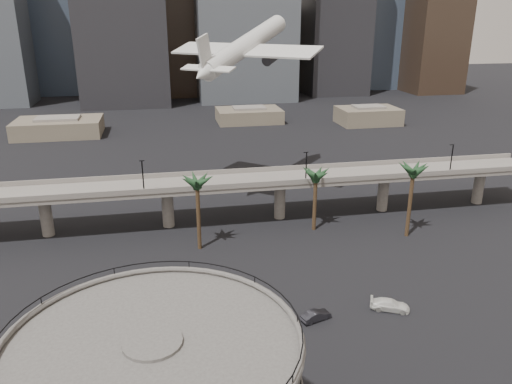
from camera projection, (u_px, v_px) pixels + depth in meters
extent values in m
torus|color=black|center=(155.00, 377.00, 37.14)|extent=(21.80, 21.80, 0.10)
cylinder|color=#474543|center=(153.00, 346.00, 36.22)|extent=(22.00, 22.00, 0.45)
torus|color=#474543|center=(152.00, 341.00, 36.06)|extent=(22.20, 22.20, 0.50)
torus|color=black|center=(152.00, 332.00, 35.80)|extent=(21.80, 21.80, 0.10)
cube|color=slate|center=(224.00, 183.00, 95.73)|extent=(130.00, 9.00, 0.90)
cube|color=slate|center=(228.00, 186.00, 91.27)|extent=(130.00, 0.30, 1.00)
cube|color=slate|center=(221.00, 172.00, 99.59)|extent=(130.00, 0.30, 1.00)
cylinder|color=slate|center=(46.00, 216.00, 91.18)|extent=(2.20, 2.20, 8.00)
cylinder|color=slate|center=(168.00, 208.00, 95.15)|extent=(2.20, 2.20, 8.00)
cylinder|color=slate|center=(280.00, 200.00, 99.13)|extent=(2.20, 2.20, 8.00)
cylinder|color=slate|center=(383.00, 193.00, 103.10)|extent=(2.20, 2.20, 8.00)
cylinder|color=slate|center=(479.00, 186.00, 107.08)|extent=(2.20, 2.20, 8.00)
cylinder|color=black|center=(143.00, 177.00, 88.15)|extent=(0.24, 0.24, 6.00)
cylinder|color=black|center=(306.00, 167.00, 93.57)|extent=(0.24, 0.24, 6.00)
cylinder|color=black|center=(451.00, 159.00, 98.99)|extent=(0.24, 0.24, 6.00)
cylinder|color=#47301E|center=(198.00, 216.00, 85.12)|extent=(0.70, 0.70, 12.15)
ellipsoid|color=#19371D|center=(197.00, 180.00, 82.95)|extent=(4.40, 4.40, 2.00)
cylinder|color=#47301E|center=(315.00, 203.00, 93.02)|extent=(0.70, 0.70, 10.80)
ellipsoid|color=#19371D|center=(316.00, 173.00, 91.08)|extent=(4.40, 4.40, 2.00)
cylinder|color=#47301E|center=(410.00, 204.00, 90.06)|extent=(0.70, 0.70, 12.60)
ellipsoid|color=#19371D|center=(414.00, 168.00, 87.82)|extent=(4.40, 4.40, 2.00)
cube|color=brown|center=(59.00, 127.00, 167.96)|extent=(28.00, 18.00, 5.50)
cube|color=slate|center=(58.00, 118.00, 166.91)|extent=(14.00, 9.00, 0.80)
cube|color=brown|center=(249.00, 115.00, 189.40)|extent=(24.00, 16.00, 5.00)
cube|color=slate|center=(249.00, 108.00, 188.43)|extent=(12.00, 8.00, 0.80)
cube|color=brown|center=(368.00, 116.00, 185.90)|extent=(22.00, 15.00, 6.00)
cube|color=slate|center=(369.00, 107.00, 184.76)|extent=(11.00, 7.50, 0.80)
cube|color=#384456|center=(69.00, 47.00, 256.49)|extent=(30.00, 30.00, 45.82)
cube|color=#30241A|center=(187.00, 5.00, 242.12)|extent=(28.00, 26.00, 85.91)
cube|color=#7F6B58|center=(279.00, 51.00, 272.70)|extent=(24.00, 24.00, 40.09)
cube|color=slate|center=(279.00, 9.00, 265.58)|extent=(13.20, 13.20, 2.40)
cube|color=black|center=(337.00, 0.00, 245.26)|extent=(30.00, 28.00, 90.68)
cube|color=#384456|center=(370.00, 25.00, 272.63)|extent=(34.00, 30.00, 66.82)
cube|color=#30241A|center=(435.00, 37.00, 255.95)|extent=(26.00, 26.00, 55.36)
cube|color=#7F6B58|center=(208.00, 53.00, 285.15)|extent=(22.00, 22.00, 36.27)
cube|color=slate|center=(206.00, 17.00, 278.67)|extent=(12.10, 12.10, 2.40)
cylinder|color=silver|center=(246.00, 45.00, 104.86)|extent=(22.84, 26.12, 12.00)
cone|color=silver|center=(281.00, 22.00, 116.91)|extent=(6.10, 6.20, 4.84)
cone|color=silver|center=(202.00, 75.00, 92.81)|extent=(5.69, 5.83, 4.42)
cube|color=silver|center=(244.00, 50.00, 104.44)|extent=(29.80, 26.61, 2.27)
cube|color=silver|center=(208.00, 68.00, 94.13)|extent=(10.12, 9.09, 0.97)
cube|color=silver|center=(205.00, 52.00, 92.46)|extent=(3.51, 4.08, 6.77)
cylinder|color=#27272C|center=(222.00, 55.00, 108.43)|extent=(4.93, 5.28, 3.35)
cylinder|color=#27272C|center=(271.00, 57.00, 102.90)|extent=(4.93, 5.28, 3.35)
imported|color=#A02C16|center=(268.00, 353.00, 58.86)|extent=(5.04, 2.92, 1.61)
imported|color=black|center=(316.00, 316.00, 66.44)|extent=(4.50, 2.75, 1.40)
imported|color=silver|center=(390.00, 305.00, 68.77)|extent=(5.75, 4.11, 1.55)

